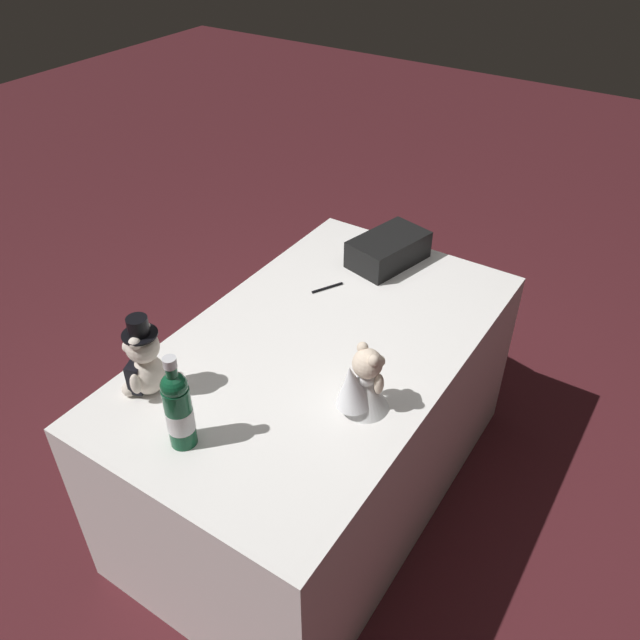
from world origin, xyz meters
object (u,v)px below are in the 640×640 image
object	(u,v)px
teddy_bear_bride	(362,384)
signing_pen	(329,287)
gift_case_black	(388,250)
teddy_bear_groom	(143,362)
champagne_bottle	(178,408)

from	to	relation	value
teddy_bear_bride	signing_pen	xyz separation A→B (m)	(-0.50, -0.44, -0.10)
gift_case_black	teddy_bear_bride	bearing A→B (deg)	23.01
teddy_bear_groom	gift_case_black	world-z (taller)	teddy_bear_groom
champagne_bottle	signing_pen	bearing A→B (deg)	-175.12
teddy_bear_groom	signing_pen	bearing A→B (deg)	168.27
teddy_bear_bride	gift_case_black	xyz separation A→B (m)	(-0.80, -0.34, -0.04)
teddy_bear_bride	champagne_bottle	world-z (taller)	champagne_bottle
teddy_bear_bride	champagne_bottle	size ratio (longest dim) A/B	0.72
signing_pen	teddy_bear_bride	bearing A→B (deg)	41.29
teddy_bear_groom	signing_pen	world-z (taller)	teddy_bear_groom
teddy_bear_groom	signing_pen	xyz separation A→B (m)	(-0.80, 0.17, -0.11)
champagne_bottle	signing_pen	size ratio (longest dim) A/B	2.47
teddy_bear_groom	teddy_bear_bride	world-z (taller)	teddy_bear_groom
signing_pen	gift_case_black	xyz separation A→B (m)	(-0.30, 0.10, 0.05)
champagne_bottle	signing_pen	world-z (taller)	champagne_bottle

